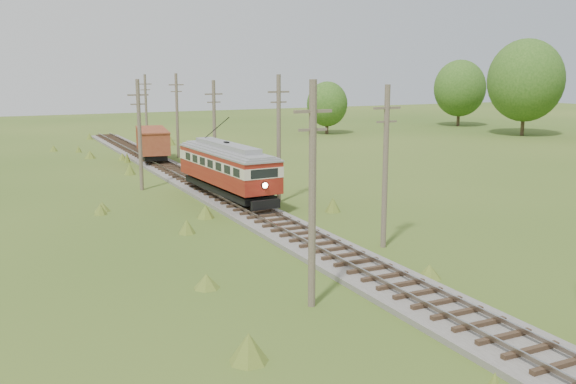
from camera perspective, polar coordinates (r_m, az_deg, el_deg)
railbed_main at (r=47.25m, az=-5.87°, el=-0.36°), size 3.60×96.00×0.57m
streetcar at (r=45.80m, az=-5.45°, el=2.32°), size 3.45×12.19×5.53m
gondola at (r=66.27m, az=-11.95°, el=4.38°), size 4.18×8.93×2.85m
gravel_pile at (r=61.85m, az=-7.85°, el=2.68°), size 3.74×3.96×1.36m
utility_pole_r_2 at (r=33.88m, az=8.65°, el=2.36°), size 1.60×0.30×8.60m
utility_pole_r_3 at (r=45.04m, az=-0.83°, el=4.85°), size 1.60×0.30×9.00m
utility_pole_r_4 at (r=57.00m, az=-6.56°, el=5.75°), size 1.60×0.30×8.40m
utility_pole_r_5 at (r=69.46m, az=-9.83°, el=6.79°), size 1.60×0.30×8.90m
utility_pole_r_6 at (r=81.97m, az=-12.50°, el=7.23°), size 1.60×0.30×8.70m
utility_pole_l_a at (r=24.94m, az=2.18°, el=-0.11°), size 1.60×0.30×9.00m
utility_pole_l_b at (r=51.10m, az=-13.05°, el=5.06°), size 1.60×0.30×8.60m
tree_right_4 at (r=97.11m, az=20.37°, el=9.29°), size 10.50×10.50×13.53m
tree_right_5 at (r=110.18m, az=15.02°, el=8.90°), size 8.40×8.40×10.82m
tree_mid_b at (r=93.67m, az=3.50°, el=7.81°), size 5.88×5.88×7.57m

